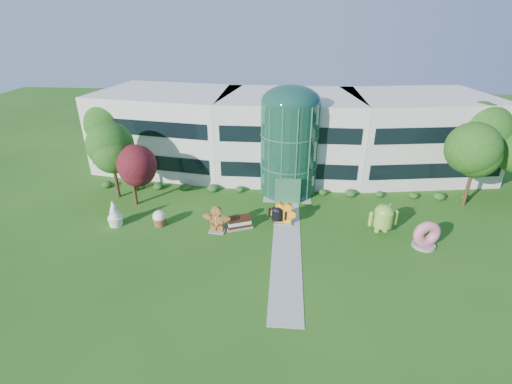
# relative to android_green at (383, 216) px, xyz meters

# --- Properties ---
(ground) EXTENTS (140.00, 140.00, 0.00)m
(ground) POSITION_rel_android_green_xyz_m (-8.49, -4.14, -1.57)
(ground) COLOR #215114
(ground) RESTS_ON ground
(building) EXTENTS (46.00, 15.00, 9.30)m
(building) POSITION_rel_android_green_xyz_m (-8.49, 13.86, 3.08)
(building) COLOR beige
(building) RESTS_ON ground
(atrium) EXTENTS (6.00, 6.00, 9.80)m
(atrium) POSITION_rel_android_green_xyz_m (-8.49, 7.86, 3.33)
(atrium) COLOR #194738
(atrium) RESTS_ON ground
(walkway) EXTENTS (2.40, 20.00, 0.04)m
(walkway) POSITION_rel_android_green_xyz_m (-8.49, -2.14, -1.55)
(walkway) COLOR #9E9E93
(walkway) RESTS_ON ground
(tree_red) EXTENTS (4.00, 4.00, 6.00)m
(tree_red) POSITION_rel_android_green_xyz_m (-23.99, 3.36, 1.43)
(tree_red) COLOR #3F0C14
(tree_red) RESTS_ON ground
(trees_backdrop) EXTENTS (52.00, 8.00, 8.40)m
(trees_backdrop) POSITION_rel_android_green_xyz_m (-8.49, 8.86, 2.63)
(trees_backdrop) COLOR #164D13
(trees_backdrop) RESTS_ON ground
(android_green) EXTENTS (3.07, 2.35, 3.14)m
(android_green) POSITION_rel_android_green_xyz_m (0.00, 0.00, 0.00)
(android_green) COLOR #7AAF38
(android_green) RESTS_ON ground
(android_black) EXTENTS (2.21, 1.81, 2.16)m
(android_black) POSITION_rel_android_green_xyz_m (-9.37, 0.76, -0.49)
(android_black) COLOR black
(android_black) RESTS_ON ground
(donut) EXTENTS (2.57, 1.68, 2.45)m
(donut) POSITION_rel_android_green_xyz_m (3.05, -2.13, -0.34)
(donut) COLOR #D7526D
(donut) RESTS_ON ground
(gingerbread) EXTENTS (2.95, 1.47, 2.61)m
(gingerbread) POSITION_rel_android_green_xyz_m (-14.75, -1.23, -0.26)
(gingerbread) COLOR brown
(gingerbread) RESTS_ON ground
(ice_cream_sandwich) EXTENTS (2.65, 2.01, 1.06)m
(ice_cream_sandwich) POSITION_rel_android_green_xyz_m (-12.87, -0.38, -1.04)
(ice_cream_sandwich) COLOR black
(ice_cream_sandwich) RESTS_ON ground
(honeycomb) EXTENTS (2.60, 1.14, 1.98)m
(honeycomb) POSITION_rel_android_green_xyz_m (-8.84, 0.66, -0.58)
(honeycomb) COLOR #FFA719
(honeycomb) RESTS_ON ground
(froyo) EXTENTS (1.86, 1.86, 2.49)m
(froyo) POSITION_rel_android_green_xyz_m (-24.30, -0.87, -0.32)
(froyo) COLOR white
(froyo) RESTS_ON ground
(cupcake) EXTENTS (1.39, 1.39, 1.54)m
(cupcake) POSITION_rel_android_green_xyz_m (-20.21, -0.60, -0.80)
(cupcake) COLOR white
(cupcake) RESTS_ON ground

